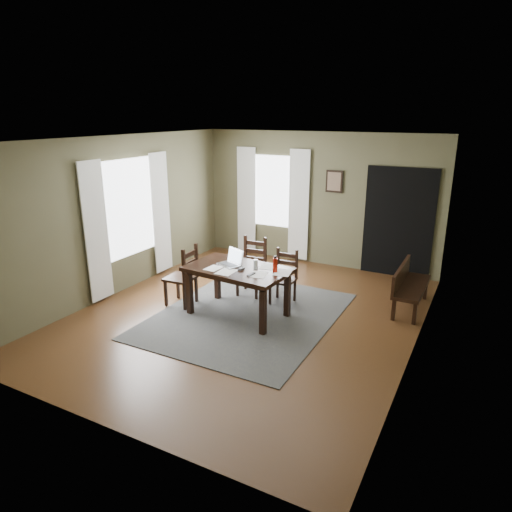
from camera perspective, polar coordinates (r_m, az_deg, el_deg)
The scene contains 26 objects.
ground at distance 7.24m, azimuth -1.11°, elevation -7.48°, with size 5.00×6.00×0.01m.
room_shell at distance 6.68m, azimuth -1.20°, elevation 6.71°, with size 5.02×6.02×2.71m.
rug at distance 7.24m, azimuth -1.11°, elevation -7.40°, with size 2.60×3.20×0.01m.
dining_table at distance 7.00m, azimuth -2.28°, elevation -2.21°, with size 1.62×1.05×0.78m.
chair_end at distance 7.53m, azimuth -9.08°, elevation -2.55°, with size 0.47×0.47×1.02m.
chair_back_left at distance 7.92m, azimuth -0.50°, elevation -1.39°, with size 0.47×0.47×0.99m.
chair_back_right at distance 7.58m, azimuth 3.51°, elevation -2.70°, with size 0.40×0.40×0.89m.
bench at distance 7.73m, azimuth 18.46°, elevation -3.26°, with size 0.41×1.28×0.72m.
laptop at distance 7.10m, azimuth -3.04°, elevation -0.59°, with size 0.43×0.40×0.24m.
computer_mouse at distance 6.87m, azimuth -1.86°, elevation -1.61°, with size 0.06×0.10×0.03m, color #3F3F42.
tv_remote at distance 6.66m, azimuth -0.61°, elevation -2.31°, with size 0.05×0.17×0.02m, color black.
drinking_glass at distance 6.87m, azimuth -0.05°, elevation -1.07°, with size 0.07×0.07×0.15m, color silver.
water_bottle at distance 6.75m, azimuth 2.41°, elevation -1.09°, with size 0.08×0.08×0.25m.
paper_a at distance 6.97m, azimuth -5.35°, elevation -1.53°, with size 0.20×0.27×0.00m, color white.
paper_b at distance 6.67m, azimuth 0.29°, elevation -2.33°, with size 0.23×0.30×0.00m, color white.
paper_c at distance 7.02m, azimuth 1.41°, elevation -1.32°, with size 0.22×0.28×0.00m, color white.
paper_d at distance 6.76m, azimuth 3.35°, elevation -2.09°, with size 0.24×0.31×0.00m, color white.
paper_e at distance 6.80m, azimuth -3.74°, elevation -1.99°, with size 0.24×0.32×0.00m, color white.
window_left at distance 8.35m, azimuth -15.60°, elevation 5.80°, with size 0.01×1.30×1.70m.
window_back at distance 9.79m, azimuth 2.08°, elevation 8.10°, with size 1.00×0.01×1.50m.
curtain_left_near at distance 7.82m, azimuth -19.35°, elevation 2.80°, with size 0.03×0.48×2.30m.
curtain_left_far at distance 8.98m, azimuth -11.79°, elevation 5.24°, with size 0.03×0.48×2.30m.
curtain_back_left at distance 10.09m, azimuth -1.20°, elevation 6.94°, with size 0.44×0.03×2.30m.
curtain_back_right at distance 9.56m, azimuth 5.36°, elevation 6.28°, with size 0.44×0.03×2.30m.
framed_picture at distance 9.25m, azimuth 9.76°, elevation 9.18°, with size 0.34×0.03×0.44m.
doorway_back at distance 9.07m, azimuth 17.36°, elevation 3.96°, with size 1.30×0.03×2.10m.
Camera 1 is at (3.17, -5.75, 3.06)m, focal length 32.00 mm.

